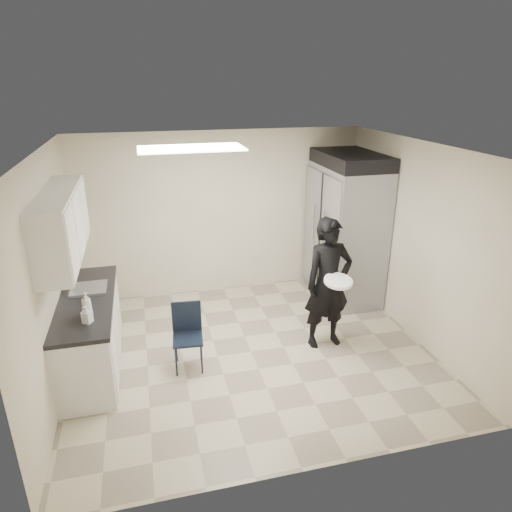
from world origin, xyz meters
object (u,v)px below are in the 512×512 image
object	(u,v)px
man_tuxedo	(328,284)
folding_chair	(188,339)
commercial_fridge	(345,234)
lower_counter	(90,334)

from	to	relation	value
man_tuxedo	folding_chair	bearing A→B (deg)	179.26
commercial_fridge	folding_chair	world-z (taller)	commercial_fridge
lower_counter	commercial_fridge	bearing A→B (deg)	15.88
lower_counter	man_tuxedo	size ratio (longest dim) A/B	1.09
folding_chair	man_tuxedo	size ratio (longest dim) A/B	0.46
folding_chair	man_tuxedo	xyz separation A→B (m)	(1.83, 0.12, 0.47)
lower_counter	commercial_fridge	distance (m)	3.98
commercial_fridge	lower_counter	bearing A→B (deg)	-164.12
man_tuxedo	lower_counter	bearing A→B (deg)	171.17
folding_chair	man_tuxedo	distance (m)	1.89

